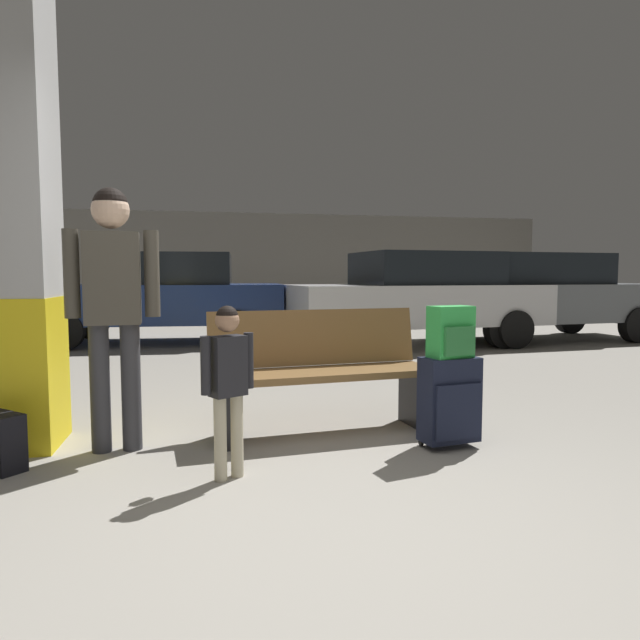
# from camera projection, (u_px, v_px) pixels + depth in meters

# --- Properties ---
(ground_plane) EXTENTS (18.00, 18.00, 0.10)m
(ground_plane) POSITION_uv_depth(u_px,v_px,m) (256.00, 380.00, 6.35)
(ground_plane) COLOR gray
(garage_back_wall) EXTENTS (18.00, 0.12, 2.80)m
(garage_back_wall) POSITION_uv_depth(u_px,v_px,m) (226.00, 265.00, 14.88)
(garage_back_wall) COLOR gray
(garage_back_wall) RESTS_ON ground_plane
(structural_pillar) EXTENTS (0.57, 0.57, 3.14)m
(structural_pillar) POSITION_uv_depth(u_px,v_px,m) (6.00, 212.00, 3.62)
(structural_pillar) COLOR yellow
(structural_pillar) RESTS_ON ground_plane
(bench) EXTENTS (1.65, 0.69, 0.89)m
(bench) POSITION_uv_depth(u_px,v_px,m) (322.00, 372.00, 4.07)
(bench) COLOR brown
(bench) RESTS_ON ground_plane
(suitcase) EXTENTS (0.41, 0.28, 0.60)m
(suitcase) POSITION_uv_depth(u_px,v_px,m) (450.00, 400.00, 3.70)
(suitcase) COLOR #191E33
(suitcase) RESTS_ON ground_plane
(backpack_bright) EXTENTS (0.31, 0.24, 0.34)m
(backpack_bright) POSITION_uv_depth(u_px,v_px,m) (451.00, 332.00, 3.66)
(backpack_bright) COLOR green
(backpack_bright) RESTS_ON suitcase
(child) EXTENTS (0.30, 0.19, 0.98)m
(child) POSITION_uv_depth(u_px,v_px,m) (227.00, 373.00, 3.10)
(child) COLOR beige
(child) RESTS_ON ground_plane
(adult) EXTENTS (0.58, 0.24, 1.70)m
(adult) POSITION_uv_depth(u_px,v_px,m) (113.00, 290.00, 3.57)
(adult) COLOR #38383D
(adult) RESTS_ON ground_plane
(backpack_dark_floor) EXTENTS (0.32, 0.31, 0.34)m
(backpack_dark_floor) POSITION_uv_depth(u_px,v_px,m) (0.00, 443.00, 3.26)
(backpack_dark_floor) COLOR black
(backpack_dark_floor) RESTS_ON ground_plane
(parked_car_near) EXTENTS (4.24, 2.09, 1.51)m
(parked_car_near) POSITION_uv_depth(u_px,v_px,m) (418.00, 296.00, 9.06)
(parked_car_near) COLOR silver
(parked_car_near) RESTS_ON ground_plane
(parked_car_side) EXTENTS (4.22, 2.04, 1.51)m
(parked_car_side) POSITION_uv_depth(u_px,v_px,m) (539.00, 294.00, 9.80)
(parked_car_side) COLOR slate
(parked_car_side) RESTS_ON ground_plane
(parked_car_far) EXTENTS (4.20, 2.00, 1.51)m
(parked_car_far) POSITION_uv_depth(u_px,v_px,m) (161.00, 295.00, 9.40)
(parked_car_far) COLOR navy
(parked_car_far) RESTS_ON ground_plane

